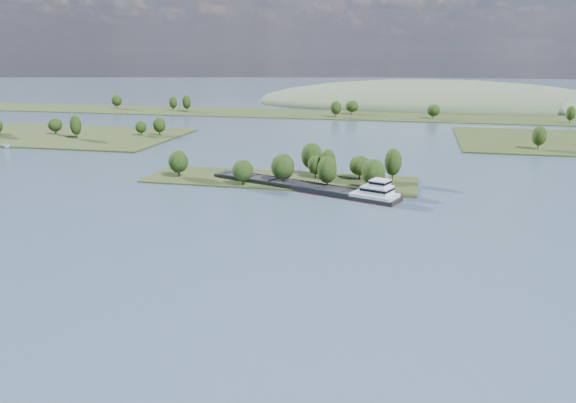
# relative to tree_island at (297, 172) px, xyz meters

# --- Properties ---
(ground) EXTENTS (1800.00, 1800.00, 0.00)m
(ground) POSITION_rel_tree_island_xyz_m (-6.51, -59.08, -3.86)
(ground) COLOR #3B4F67
(ground) RESTS_ON ground
(tree_island) EXTENTS (100.00, 31.69, 13.36)m
(tree_island) POSITION_rel_tree_island_xyz_m (0.00, 0.00, 0.00)
(tree_island) COLOR #253216
(tree_island) RESTS_ON ground
(back_shoreline) EXTENTS (900.00, 60.00, 14.30)m
(back_shoreline) POSITION_rel_tree_island_xyz_m (1.45, 220.72, -3.20)
(back_shoreline) COLOR #253216
(back_shoreline) RESTS_ON ground
(hill_west) EXTENTS (320.00, 160.00, 44.00)m
(hill_west) POSITION_rel_tree_island_xyz_m (53.49, 320.92, -3.86)
(hill_west) COLOR #45583C
(hill_west) RESTS_ON ground
(cargo_barge) EXTENTS (70.71, 34.00, 9.80)m
(cargo_barge) POSITION_rel_tree_island_xyz_m (8.52, -12.03, -2.62)
(cargo_barge) COLOR black
(cargo_barge) RESTS_ON ground
(motorboat) EXTENTS (5.94, 3.78, 2.15)m
(motorboat) POSITION_rel_tree_island_xyz_m (-155.36, 40.04, -2.78)
(motorboat) COLOR silver
(motorboat) RESTS_ON ground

